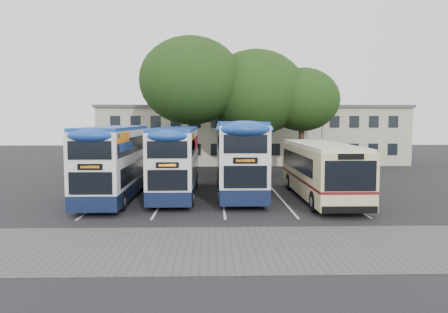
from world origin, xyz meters
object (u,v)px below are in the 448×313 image
bus_dd_left (115,159)px  bus_dd_right (239,154)px  tree_left (191,81)px  bus_single (320,167)px  bus_dd_mid (176,158)px  lamp_post (323,116)px  tree_mid (256,93)px  tree_right (302,100)px

bus_dd_left → bus_dd_right: (7.43, 1.56, 0.16)m
tree_left → bus_single: size_ratio=1.05×
tree_left → bus_dd_mid: 11.70m
tree_left → bus_single: 15.37m
lamp_post → tree_mid: tree_mid is taller
bus_dd_left → bus_dd_mid: size_ratio=1.02×
lamp_post → bus_single: size_ratio=0.82×
bus_dd_left → bus_single: bearing=-0.7°
tree_left → bus_dd_mid: size_ratio=1.15×
bus_dd_right → bus_single: bearing=-19.6°
tree_left → bus_dd_left: tree_left is taller
bus_dd_right → bus_dd_mid: bearing=-173.1°
bus_single → bus_dd_right: bearing=160.4°
bus_dd_left → bus_dd_right: bearing=11.8°
tree_left → bus_dd_right: (3.43, -9.77, -5.43)m
bus_single → bus_dd_mid: bearing=171.9°
tree_left → tree_mid: bearing=12.7°
lamp_post → bus_dd_left: (-16.12, -14.96, -2.71)m
tree_mid → bus_dd_right: tree_mid is taller
tree_right → bus_dd_mid: size_ratio=0.91×
bus_dd_mid → bus_single: size_ratio=0.91×
bus_dd_mid → tree_mid: bearing=62.2°
tree_right → bus_single: tree_right is taller
tree_right → bus_dd_right: bearing=-120.1°
bus_dd_right → bus_single: size_ratio=0.99×
lamp_post → tree_left: (-12.12, -3.63, 2.88)m
tree_mid → bus_dd_left: size_ratio=1.04×
lamp_post → bus_dd_right: bearing=-123.0°
bus_dd_mid → tree_left: bearing=87.3°
bus_dd_right → bus_single: (4.78, -1.71, -0.66)m
tree_right → bus_single: 13.24m
tree_right → bus_dd_left: size_ratio=0.89×
lamp_post → tree_right: 3.97m
lamp_post → tree_left: tree_left is taller
bus_single → tree_right: bearing=83.6°
tree_right → bus_single: bearing=-96.4°
lamp_post → bus_dd_right: 16.17m
bus_dd_right → bus_dd_left: bearing=-168.2°
tree_right → bus_dd_mid: 15.56m
bus_single → lamp_post: bearing=75.5°
lamp_post → bus_single: 15.93m
bus_dd_mid → tree_right: bearing=47.8°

